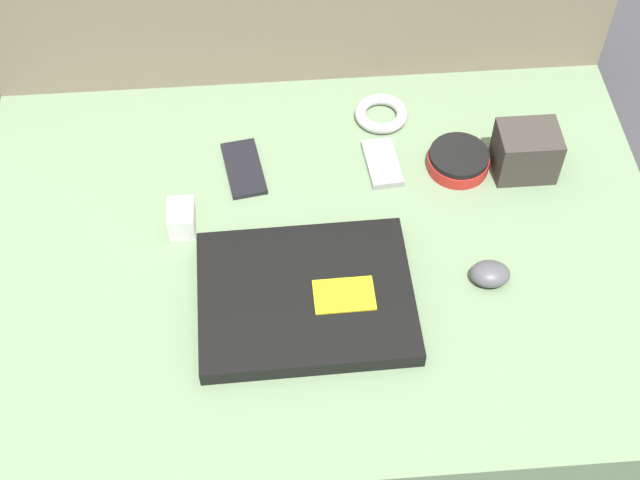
% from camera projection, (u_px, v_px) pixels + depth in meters
% --- Properties ---
extents(ground_plane, '(8.00, 8.00, 0.00)m').
position_uv_depth(ground_plane, '(320.00, 286.00, 1.48)').
color(ground_plane, '#38383D').
extents(couch_seat, '(1.10, 0.77, 0.11)m').
position_uv_depth(couch_seat, '(320.00, 267.00, 1.44)').
color(couch_seat, slate).
rests_on(couch_seat, ground_plane).
extents(laptop, '(0.32, 0.26, 0.03)m').
position_uv_depth(laptop, '(306.00, 297.00, 1.33)').
color(laptop, black).
rests_on(laptop, couch_seat).
extents(computer_mouse, '(0.06, 0.05, 0.03)m').
position_uv_depth(computer_mouse, '(490.00, 274.00, 1.35)').
color(computer_mouse, '#4C4C51').
rests_on(computer_mouse, couch_seat).
extents(speaker_puck, '(0.10, 0.10, 0.03)m').
position_uv_depth(speaker_puck, '(458.00, 160.00, 1.49)').
color(speaker_puck, red).
rests_on(speaker_puck, couch_seat).
extents(phone_silver, '(0.06, 0.11, 0.01)m').
position_uv_depth(phone_silver, '(382.00, 163.00, 1.50)').
color(phone_silver, '#99999E').
rests_on(phone_silver, couch_seat).
extents(phone_black, '(0.08, 0.13, 0.01)m').
position_uv_depth(phone_black, '(244.00, 168.00, 1.50)').
color(phone_black, black).
rests_on(phone_black, couch_seat).
extents(camera_pouch, '(0.10, 0.08, 0.09)m').
position_uv_depth(camera_pouch, '(526.00, 151.00, 1.47)').
color(camera_pouch, '#38332D').
rests_on(camera_pouch, couch_seat).
extents(charger_brick, '(0.04, 0.06, 0.04)m').
position_uv_depth(charger_brick, '(182.00, 218.00, 1.41)').
color(charger_brick, silver).
rests_on(charger_brick, couch_seat).
extents(cable_coil, '(0.09, 0.09, 0.02)m').
position_uv_depth(cable_coil, '(381.00, 114.00, 1.57)').
color(cable_coil, '#B2B2B7').
rests_on(cable_coil, couch_seat).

